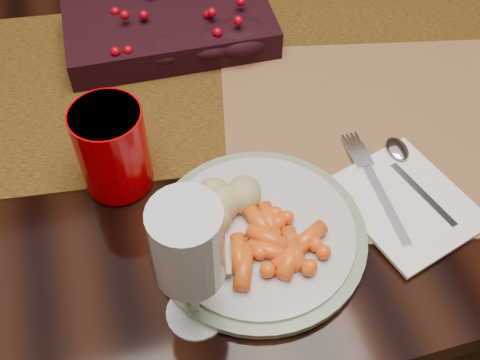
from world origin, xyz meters
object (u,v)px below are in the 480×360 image
object	(u,v)px
placemat_main	(404,130)
baby_carrots	(269,245)
centerpiece	(170,26)
wine_glass	(191,270)
dining_table	(216,209)
mashed_potatoes	(225,192)
red_cup	(112,148)
napkin	(405,203)
turkey_shreds	(197,275)
dinner_plate	(259,235)

from	to	relation	value
placemat_main	baby_carrots	world-z (taller)	baby_carrots
centerpiece	wine_glass	distance (m)	0.46
placemat_main	dining_table	bearing A→B (deg)	150.88
placemat_main	wine_glass	world-z (taller)	wine_glass
mashed_potatoes	wine_glass	size ratio (longest dim) A/B	0.47
centerpiece	wine_glass	xyz separation A→B (m)	(-0.07, -0.45, 0.06)
centerpiece	baby_carrots	bearing A→B (deg)	-86.03
wine_glass	dining_table	bearing A→B (deg)	74.24
baby_carrots	red_cup	world-z (taller)	red_cup
placemat_main	napkin	xyz separation A→B (m)	(-0.06, -0.12, 0.00)
napkin	red_cup	distance (m)	0.36
wine_glass	placemat_main	bearing A→B (deg)	29.01
baby_carrots	wine_glass	xyz separation A→B (m)	(-0.10, -0.05, 0.07)
baby_carrots	mashed_potatoes	xyz separation A→B (m)	(-0.03, 0.07, 0.01)
turkey_shreds	red_cup	distance (m)	0.19
baby_carrots	turkey_shreds	world-z (taller)	baby_carrots
placemat_main	dinner_plate	size ratio (longest dim) A/B	1.93
mashed_potatoes	wine_glass	xyz separation A→B (m)	(-0.06, -0.12, 0.05)
red_cup	centerpiece	bearing A→B (deg)	64.51
mashed_potatoes	wine_glass	distance (m)	0.15
dining_table	baby_carrots	xyz separation A→B (m)	(-0.01, -0.34, 0.40)
centerpiece	baby_carrots	world-z (taller)	centerpiece
centerpiece	napkin	world-z (taller)	centerpiece
centerpiece	red_cup	xyz separation A→B (m)	(-0.12, -0.25, 0.03)
baby_carrots	centerpiece	bearing A→B (deg)	93.97
centerpiece	red_cup	distance (m)	0.28
wine_glass	baby_carrots	bearing A→B (deg)	25.16
baby_carrots	wine_glass	distance (m)	0.12
turkey_shreds	centerpiece	bearing A→B (deg)	82.24
red_cup	dinner_plate	bearing A→B (deg)	-42.73
placemat_main	wine_glass	bearing A→B (deg)	-138.35
dining_table	napkin	xyz separation A→B (m)	(0.17, -0.32, 0.38)
dining_table	dinner_plate	size ratio (longest dim) A/B	7.08
dinner_plate	red_cup	size ratio (longest dim) A/B	2.15
placemat_main	mashed_potatoes	xyz separation A→B (m)	(-0.27, -0.07, 0.04)
centerpiece	red_cup	bearing A→B (deg)	-115.49
centerpiece	turkey_shreds	bearing A→B (deg)	-97.76
dining_table	centerpiece	size ratio (longest dim) A/B	5.78
turkey_shreds	placemat_main	bearing A→B (deg)	25.49
red_cup	wine_glass	bearing A→B (deg)	-75.99
dinner_plate	mashed_potatoes	world-z (taller)	mashed_potatoes
baby_carrots	red_cup	size ratio (longest dim) A/B	0.92
baby_carrots	dinner_plate	bearing A→B (deg)	95.61
dinner_plate	red_cup	world-z (taller)	red_cup
centerpiece	baby_carrots	xyz separation A→B (m)	(0.03, -0.41, -0.01)
napkin	wine_glass	world-z (taller)	wine_glass
turkey_shreds	dinner_plate	bearing A→B (deg)	26.42
turkey_shreds	wine_glass	distance (m)	0.08
dining_table	dinner_plate	xyz separation A→B (m)	(-0.02, -0.32, 0.39)
dinner_plate	red_cup	xyz separation A→B (m)	(-0.14, 0.13, 0.05)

